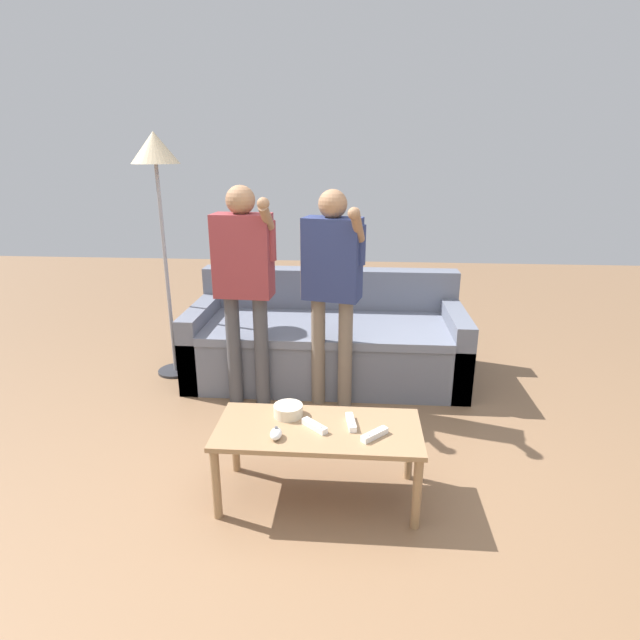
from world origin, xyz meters
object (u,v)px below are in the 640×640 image
(game_remote_wand_near, at_px, (351,422))
(snack_bowl, at_px, (288,410))
(couch, at_px, (327,341))
(game_remote_wand_spare, at_px, (375,435))
(coffee_table, at_px, (318,437))
(player_left, at_px, (244,272))
(floor_lamp, at_px, (156,167))
(game_remote_wand_far, at_px, (315,426))
(player_center, at_px, (332,276))
(game_remote_nunchuk, at_px, (276,434))

(game_remote_wand_near, bearing_deg, snack_bowl, 167.71)
(couch, distance_m, game_remote_wand_spare, 1.66)
(coffee_table, height_order, player_left, player_left)
(floor_lamp, bearing_deg, game_remote_wand_far, -49.79)
(player_left, bearing_deg, player_center, 2.00)
(snack_bowl, distance_m, player_left, 1.11)
(player_center, relative_size, player_left, 0.98)
(game_remote_wand_near, bearing_deg, game_remote_wand_far, -164.60)
(game_remote_nunchuk, xyz_separation_m, player_left, (-0.38, 1.12, 0.52))
(floor_lamp, distance_m, game_remote_wand_far, 2.28)
(couch, height_order, player_center, player_center)
(player_center, height_order, game_remote_wand_near, player_center)
(player_left, height_order, game_remote_wand_far, player_left)
(coffee_table, distance_m, snack_bowl, 0.21)
(couch, bearing_deg, game_remote_wand_near, -81.91)
(player_center, relative_size, game_remote_wand_near, 9.38)
(player_left, xyz_separation_m, game_remote_wand_spare, (0.84, -1.08, -0.53))
(snack_bowl, bearing_deg, game_remote_wand_near, -12.29)
(game_remote_wand_near, bearing_deg, floor_lamp, 134.93)
(couch, height_order, game_remote_nunchuk, couch)
(coffee_table, height_order, snack_bowl, snack_bowl)
(snack_bowl, distance_m, game_remote_wand_spare, 0.47)
(coffee_table, xyz_separation_m, game_remote_wand_far, (-0.02, -0.01, 0.07))
(floor_lamp, distance_m, game_remote_wand_near, 2.35)
(coffee_table, relative_size, floor_lamp, 0.55)
(game_remote_wand_spare, bearing_deg, couch, 101.50)
(couch, distance_m, floor_lamp, 1.80)
(player_left, bearing_deg, couch, 46.39)
(floor_lamp, relative_size, player_center, 1.24)
(floor_lamp, bearing_deg, game_remote_wand_near, -45.07)
(game_remote_wand_near, xyz_separation_m, game_remote_wand_spare, (0.11, -0.11, -0.00))
(snack_bowl, bearing_deg, game_remote_nunchuk, -97.38)
(game_remote_nunchuk, height_order, game_remote_wand_far, game_remote_nunchuk)
(couch, bearing_deg, player_left, -133.61)
(coffee_table, distance_m, game_remote_wand_spare, 0.29)
(game_remote_nunchuk, distance_m, player_center, 1.26)
(snack_bowl, xyz_separation_m, game_remote_wand_near, (0.32, -0.07, -0.01))
(game_remote_wand_far, bearing_deg, couch, 91.34)
(floor_lamp, xyz_separation_m, player_left, (0.71, -0.47, -0.65))
(game_remote_nunchuk, xyz_separation_m, game_remote_wand_far, (0.18, 0.10, -0.01))
(coffee_table, relative_size, player_center, 0.69)
(player_center, bearing_deg, coffee_table, -90.60)
(coffee_table, xyz_separation_m, player_center, (0.01, 1.03, 0.58))
(game_remote_wand_near, xyz_separation_m, game_remote_wand_far, (-0.18, -0.05, -0.00))
(player_left, bearing_deg, coffee_table, -60.47)
(game_remote_wand_far, bearing_deg, player_center, 88.45)
(floor_lamp, bearing_deg, player_center, -19.37)
(game_remote_nunchuk, bearing_deg, player_center, 79.89)
(game_remote_nunchuk, bearing_deg, game_remote_wand_near, 23.18)
(game_remote_nunchuk, bearing_deg, couch, 85.22)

